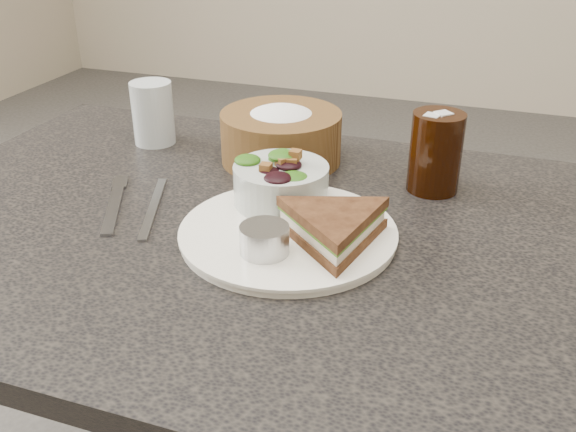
# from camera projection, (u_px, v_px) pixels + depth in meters

# --- Properties ---
(dining_table) EXTENTS (1.00, 0.70, 0.75)m
(dining_table) POSITION_uv_depth(u_px,v_px,m) (255.00, 432.00, 1.01)
(dining_table) COLOR black
(dining_table) RESTS_ON floor
(dinner_plate) EXTENTS (0.27, 0.27, 0.01)m
(dinner_plate) POSITION_uv_depth(u_px,v_px,m) (288.00, 233.00, 0.79)
(dinner_plate) COLOR white
(dinner_plate) RESTS_ON dining_table
(sandwich) EXTENTS (0.22, 0.22, 0.04)m
(sandwich) POSITION_uv_depth(u_px,v_px,m) (334.00, 227.00, 0.75)
(sandwich) COLOR brown
(sandwich) RESTS_ON dinner_plate
(salad_bowl) EXTENTS (0.15, 0.15, 0.07)m
(salad_bowl) POSITION_uv_depth(u_px,v_px,m) (281.00, 178.00, 0.84)
(salad_bowl) COLOR #AEB8B3
(salad_bowl) RESTS_ON dinner_plate
(dressing_ramekin) EXTENTS (0.06, 0.06, 0.03)m
(dressing_ramekin) POSITION_uv_depth(u_px,v_px,m) (264.00, 240.00, 0.73)
(dressing_ramekin) COLOR #ABACAE
(dressing_ramekin) RESTS_ON dinner_plate
(orange_wedge) EXTENTS (0.10, 0.10, 0.03)m
(orange_wedge) POSITION_uv_depth(u_px,v_px,m) (298.00, 201.00, 0.82)
(orange_wedge) COLOR orange
(orange_wedge) RESTS_ON dinner_plate
(fork) EXTENTS (0.08, 0.15, 0.00)m
(fork) POSITION_uv_depth(u_px,v_px,m) (114.00, 207.00, 0.86)
(fork) COLOR gray
(fork) RESTS_ON dining_table
(knife) EXTENTS (0.08, 0.17, 0.00)m
(knife) POSITION_uv_depth(u_px,v_px,m) (153.00, 207.00, 0.86)
(knife) COLOR #97999F
(knife) RESTS_ON dining_table
(bread_basket) EXTENTS (0.20, 0.20, 0.11)m
(bread_basket) POSITION_uv_depth(u_px,v_px,m) (281.00, 128.00, 0.99)
(bread_basket) COLOR brown
(bread_basket) RESTS_ON dining_table
(cola_glass) EXTENTS (0.08, 0.08, 0.13)m
(cola_glass) POSITION_uv_depth(u_px,v_px,m) (436.00, 148.00, 0.89)
(cola_glass) COLOR black
(cola_glass) RESTS_ON dining_table
(water_glass) EXTENTS (0.09, 0.09, 0.10)m
(water_glass) POSITION_uv_depth(u_px,v_px,m) (153.00, 113.00, 1.06)
(water_glass) COLOR silver
(water_glass) RESTS_ON dining_table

